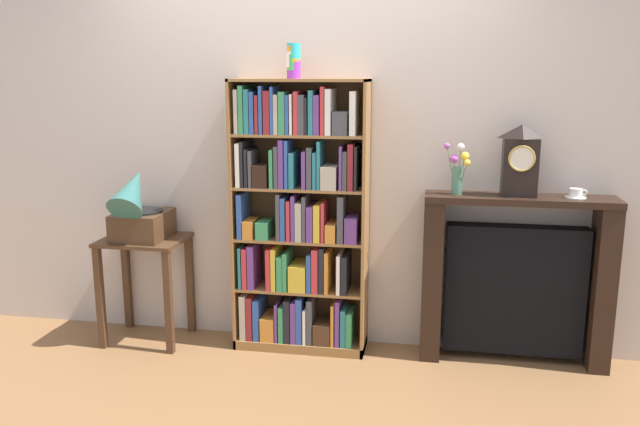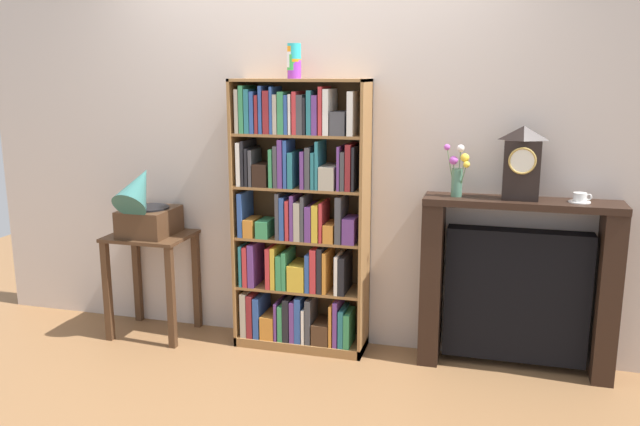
% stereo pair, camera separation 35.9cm
% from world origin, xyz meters
% --- Properties ---
extents(ground_plane, '(7.93, 6.40, 0.02)m').
position_xyz_m(ground_plane, '(0.00, 0.00, -0.01)').
color(ground_plane, brown).
extents(wall_back, '(4.93, 0.08, 2.60)m').
position_xyz_m(wall_back, '(0.15, 0.29, 1.30)').
color(wall_back, beige).
rests_on(wall_back, ground).
extents(bookshelf, '(0.83, 0.29, 1.70)m').
position_xyz_m(bookshelf, '(-0.01, 0.10, 0.81)').
color(bookshelf, olive).
rests_on(bookshelf, ground).
extents(cup_stack, '(0.08, 0.08, 0.20)m').
position_xyz_m(cup_stack, '(-0.03, 0.10, 1.81)').
color(cup_stack, purple).
rests_on(cup_stack, bookshelf).
extents(side_table_left, '(0.53, 0.43, 0.69)m').
position_xyz_m(side_table_left, '(-1.02, 0.03, 0.51)').
color(side_table_left, '#472D1C').
rests_on(side_table_left, ground).
extents(gramophone, '(0.31, 0.48, 0.52)m').
position_xyz_m(gramophone, '(-1.02, -0.02, 0.89)').
color(gramophone, '#472D1C').
rests_on(gramophone, side_table_left).
extents(fireplace_mantel, '(1.10, 0.26, 1.03)m').
position_xyz_m(fireplace_mantel, '(1.32, 0.13, 0.51)').
color(fireplace_mantel, black).
rests_on(fireplace_mantel, ground).
extents(mantel_clock, '(0.20, 0.14, 0.42)m').
position_xyz_m(mantel_clock, '(1.30, 0.11, 1.24)').
color(mantel_clock, black).
rests_on(mantel_clock, fireplace_mantel).
extents(flower_vase, '(0.16, 0.10, 0.30)m').
position_xyz_m(flower_vase, '(0.95, 0.11, 1.17)').
color(flower_vase, '#4C7A60').
rests_on(flower_vase, fireplace_mantel).
extents(teacup_with_saucer, '(0.12, 0.12, 0.05)m').
position_xyz_m(teacup_with_saucer, '(1.62, 0.11, 1.06)').
color(teacup_with_saucer, white).
rests_on(teacup_with_saucer, fireplace_mantel).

